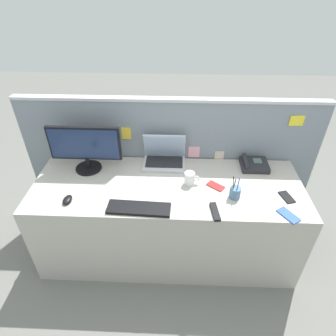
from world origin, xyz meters
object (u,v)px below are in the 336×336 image
object	(u,v)px
tv_remote	(215,212)
cell_phone_black_slab	(287,197)
desk_phone	(253,164)
cell_phone_red_case	(216,186)
cell_phone_blue_case	(288,215)
pen_cup	(235,192)
coffee_mug	(190,178)
desktop_monitor	(85,146)
laptop	(164,156)
computer_mouse_right_hand	(67,200)
keyboard_main	(139,208)

from	to	relation	value
tv_remote	cell_phone_black_slab	bearing A→B (deg)	11.34
desk_phone	cell_phone_red_case	xyz separation A→B (m)	(-0.33, -0.27, -0.02)
cell_phone_black_slab	cell_phone_blue_case	size ratio (longest dim) A/B	0.86
desk_phone	tv_remote	world-z (taller)	desk_phone
pen_cup	coffee_mug	size ratio (longest dim) A/B	1.56
pen_cup	coffee_mug	distance (m)	0.35
desk_phone	cell_phone_blue_case	size ratio (longest dim) A/B	1.45
cell_phone_black_slab	cell_phone_blue_case	distance (m)	0.19
desktop_monitor	cell_phone_red_case	xyz separation A→B (m)	(1.02, -0.20, -0.21)
desktop_monitor	laptop	size ratio (longest dim) A/B	1.63
computer_mouse_right_hand	cell_phone_black_slab	world-z (taller)	computer_mouse_right_hand
pen_cup	laptop	bearing A→B (deg)	141.17
pen_cup	computer_mouse_right_hand	bearing A→B (deg)	-175.44
pen_cup	tv_remote	size ratio (longest dim) A/B	1.07
laptop	pen_cup	distance (m)	0.68
computer_mouse_right_hand	cell_phone_blue_case	size ratio (longest dim) A/B	0.66
desk_phone	cell_phone_black_slab	xyz separation A→B (m)	(0.17, -0.37, -0.02)
pen_cup	desk_phone	bearing A→B (deg)	61.39
cell_phone_red_case	coffee_mug	distance (m)	0.20
desktop_monitor	cell_phone_black_slab	size ratio (longest dim) A/B	4.39
desktop_monitor	pen_cup	world-z (taller)	desktop_monitor
desk_phone	cell_phone_blue_case	world-z (taller)	desk_phone
laptop	cell_phone_red_case	distance (m)	0.51
keyboard_main	cell_phone_red_case	world-z (taller)	keyboard_main
laptop	cell_phone_black_slab	size ratio (longest dim) A/B	2.70
desk_phone	pen_cup	distance (m)	0.44
tv_remote	cell_phone_blue_case	bearing A→B (deg)	-8.01
pen_cup	cell_phone_red_case	distance (m)	0.17
desk_phone	coffee_mug	distance (m)	0.58
cell_phone_black_slab	cell_phone_red_case	xyz separation A→B (m)	(-0.50, 0.11, 0.00)
computer_mouse_right_hand	cell_phone_black_slab	xyz separation A→B (m)	(1.57, 0.11, -0.01)
pen_cup	cell_phone_blue_case	distance (m)	0.38
cell_phone_red_case	pen_cup	bearing A→B (deg)	-94.61
computer_mouse_right_hand	cell_phone_red_case	world-z (taller)	computer_mouse_right_hand
desk_phone	cell_phone_black_slab	distance (m)	0.41
desktop_monitor	tv_remote	bearing A→B (deg)	-25.78
desktop_monitor	cell_phone_red_case	world-z (taller)	desktop_monitor
pen_cup	cell_phone_red_case	world-z (taller)	pen_cup
laptop	desk_phone	world-z (taller)	laptop
cell_phone_red_case	coffee_mug	bearing A→B (deg)	120.59
cell_phone_blue_case	coffee_mug	xyz separation A→B (m)	(-0.66, 0.32, 0.05)
cell_phone_blue_case	cell_phone_red_case	distance (m)	0.55
keyboard_main	cell_phone_black_slab	world-z (taller)	keyboard_main
keyboard_main	computer_mouse_right_hand	xyz separation A→B (m)	(-0.52, 0.06, 0.01)
cell_phone_blue_case	cell_phone_black_slab	bearing A→B (deg)	43.77
tv_remote	keyboard_main	bearing A→B (deg)	171.86
laptop	desk_phone	size ratio (longest dim) A/B	1.59
laptop	tv_remote	size ratio (longest dim) A/B	2.05
pen_cup	cell_phone_blue_case	bearing A→B (deg)	-27.50
cell_phone_blue_case	computer_mouse_right_hand	bearing A→B (deg)	143.84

